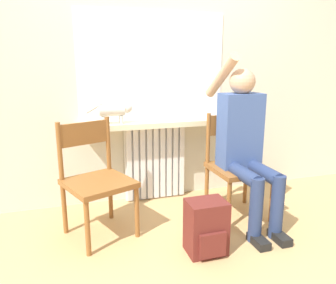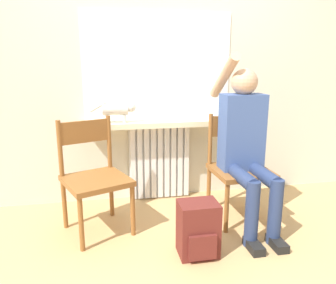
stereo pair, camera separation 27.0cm
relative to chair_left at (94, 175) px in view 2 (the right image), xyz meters
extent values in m
plane|color=tan|center=(0.60, -0.61, -0.45)|extent=(12.00, 12.00, 0.00)
cube|color=beige|center=(0.60, 0.62, 0.90)|extent=(7.00, 0.06, 2.70)
cube|color=white|center=(0.60, 0.55, -0.09)|extent=(0.59, 0.05, 0.73)
cube|color=white|center=(0.34, 0.51, -0.09)|extent=(0.05, 0.03, 0.70)
cube|color=white|center=(0.41, 0.51, -0.09)|extent=(0.05, 0.03, 0.70)
cube|color=white|center=(0.47, 0.51, -0.09)|extent=(0.05, 0.03, 0.70)
cube|color=white|center=(0.54, 0.51, -0.09)|extent=(0.05, 0.03, 0.70)
cube|color=white|center=(0.60, 0.51, -0.09)|extent=(0.05, 0.03, 0.70)
cube|color=white|center=(0.67, 0.51, -0.09)|extent=(0.05, 0.03, 0.70)
cube|color=white|center=(0.74, 0.51, -0.09)|extent=(0.05, 0.03, 0.70)
cube|color=white|center=(0.80, 0.51, -0.09)|extent=(0.05, 0.03, 0.70)
cube|color=white|center=(0.87, 0.51, -0.09)|extent=(0.05, 0.03, 0.70)
cube|color=beige|center=(0.60, 0.47, 0.30)|extent=(1.43, 0.24, 0.05)
cube|color=white|center=(0.60, 0.58, 0.81)|extent=(1.37, 0.01, 0.97)
cube|color=brown|center=(0.02, -0.04, -0.03)|extent=(0.59, 0.59, 0.04)
cylinder|color=brown|center=(-0.09, -0.30, -0.25)|extent=(0.04, 0.04, 0.40)
cylinder|color=brown|center=(0.28, -0.15, -0.25)|extent=(0.04, 0.04, 0.40)
cylinder|color=brown|center=(-0.25, 0.07, -0.25)|extent=(0.04, 0.04, 0.40)
cylinder|color=brown|center=(0.13, 0.22, -0.25)|extent=(0.04, 0.04, 0.40)
cylinder|color=brown|center=(-0.25, 0.07, 0.21)|extent=(0.04, 0.04, 0.44)
cylinder|color=brown|center=(0.13, 0.22, 0.21)|extent=(0.04, 0.04, 0.44)
cube|color=brown|center=(-0.06, 0.15, 0.32)|extent=(0.39, 0.18, 0.18)
cube|color=brown|center=(1.19, -0.04, -0.03)|extent=(0.47, 0.47, 0.04)
cylinder|color=brown|center=(1.00, -0.25, -0.25)|extent=(0.04, 0.04, 0.40)
cylinder|color=brown|center=(1.40, -0.24, -0.25)|extent=(0.04, 0.04, 0.40)
cylinder|color=brown|center=(0.98, 0.15, -0.25)|extent=(0.04, 0.04, 0.40)
cylinder|color=brown|center=(1.39, 0.17, -0.25)|extent=(0.04, 0.04, 0.40)
cylinder|color=brown|center=(0.98, 0.15, 0.21)|extent=(0.04, 0.04, 0.44)
cylinder|color=brown|center=(1.39, 0.17, 0.21)|extent=(0.04, 0.04, 0.44)
cube|color=brown|center=(1.19, 0.16, 0.32)|extent=(0.41, 0.04, 0.18)
cylinder|color=navy|center=(1.10, -0.24, 0.01)|extent=(0.11, 0.45, 0.11)
cylinder|color=navy|center=(1.28, -0.24, 0.01)|extent=(0.11, 0.45, 0.11)
cylinder|color=navy|center=(1.10, -0.47, -0.21)|extent=(0.10, 0.10, 0.50)
cylinder|color=navy|center=(1.28, -0.47, -0.21)|extent=(0.10, 0.10, 0.50)
cube|color=black|center=(1.10, -0.53, -0.42)|extent=(0.09, 0.20, 0.06)
cube|color=black|center=(1.28, -0.53, -0.42)|extent=(0.09, 0.20, 0.06)
cube|color=#3D5693|center=(1.19, -0.02, 0.30)|extent=(0.34, 0.20, 0.62)
sphere|color=tan|center=(1.19, -0.02, 0.70)|extent=(0.21, 0.21, 0.21)
cylinder|color=tan|center=(1.07, 0.12, 0.74)|extent=(0.08, 0.50, 0.38)
cylinder|color=#3D5693|center=(1.35, -0.06, 0.27)|extent=(0.08, 0.08, 0.49)
cylinder|color=silver|center=(0.19, 0.43, 0.45)|extent=(0.22, 0.10, 0.10)
sphere|color=silver|center=(0.33, 0.43, 0.46)|extent=(0.09, 0.09, 0.09)
cone|color=silver|center=(0.33, 0.41, 0.50)|extent=(0.03, 0.03, 0.03)
cone|color=silver|center=(0.33, 0.45, 0.50)|extent=(0.03, 0.03, 0.03)
cylinder|color=silver|center=(0.27, 0.41, 0.36)|extent=(0.03, 0.03, 0.07)
cylinder|color=silver|center=(0.27, 0.46, 0.36)|extent=(0.03, 0.03, 0.07)
cylinder|color=silver|center=(0.12, 0.41, 0.36)|extent=(0.03, 0.03, 0.07)
cylinder|color=silver|center=(0.12, 0.46, 0.36)|extent=(0.03, 0.03, 0.07)
cylinder|color=silver|center=(0.04, 0.43, 0.47)|extent=(0.15, 0.03, 0.10)
cube|color=maroon|center=(0.70, -0.50, -0.26)|extent=(0.27, 0.21, 0.38)
cube|color=maroon|center=(0.70, -0.62, -0.34)|extent=(0.19, 0.03, 0.17)
camera|label=1|loc=(-0.16, -2.40, 0.85)|focal=35.00mm
camera|label=2|loc=(0.10, -2.47, 0.85)|focal=35.00mm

